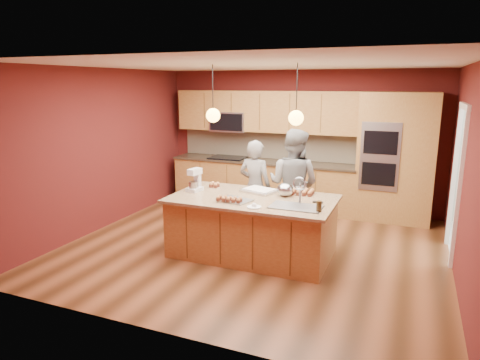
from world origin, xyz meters
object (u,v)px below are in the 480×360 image
at_px(island, 253,226).
at_px(stand_mixer, 195,181).
at_px(person_left, 255,187).
at_px(person_right, 293,184).
at_px(mixing_bowl, 285,190).

height_order(island, stand_mixer, island).
distance_m(person_left, person_right, 0.65).
distance_m(island, stand_mixer, 1.11).
bearing_deg(mixing_bowl, island, -147.64).
bearing_deg(mixing_bowl, person_left, 136.81).
xyz_separation_m(island, person_right, (0.33, 0.91, 0.44)).
bearing_deg(person_left, stand_mixer, 61.22).
xyz_separation_m(person_right, stand_mixer, (-1.29, -0.87, 0.12)).
bearing_deg(person_left, person_right, -172.20).
bearing_deg(person_left, island, 116.59).
xyz_separation_m(person_left, stand_mixer, (-0.65, -0.87, 0.23)).
bearing_deg(island, stand_mixer, 177.76).
bearing_deg(island, mixing_bowl, 32.36).
height_order(island, person_left, person_left).
height_order(person_left, stand_mixer, person_left).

